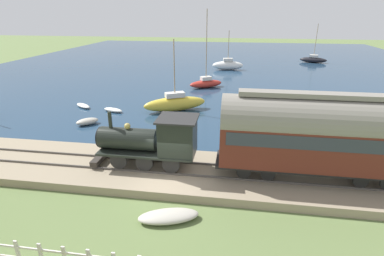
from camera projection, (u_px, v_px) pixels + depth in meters
The scene contains 14 objects.
ground_plane at pixel (167, 187), 16.44m from camera, with size 200.00×200.00×0.00m, color #607542.
harbor_water at pixel (220, 62), 57.12m from camera, with size 80.00×80.00×0.01m.
rail_embankment at pixel (172, 172), 17.55m from camera, with size 5.17×56.00×0.60m.
steam_locomotive at pixel (154, 139), 16.95m from camera, with size 2.05×6.13×3.17m.
passenger_coach at pixel (317, 133), 15.39m from camera, with size 2.39×10.22×4.70m.
sailboat_white at pixel (228, 65), 49.21m from camera, with size 2.18×5.20×6.20m.
sailboat_red at pixel (206, 83), 37.75m from camera, with size 3.40×4.43×9.31m.
sailboat_yellow at pixel (175, 103), 28.84m from camera, with size 4.06×6.07×6.74m.
sailboat_black at pixel (313, 59), 56.29m from camera, with size 2.99×5.08×6.96m.
rowboat_mid_harbor at pixel (83, 106), 30.07m from camera, with size 1.83×2.19×0.33m.
rowboat_off_pier at pixel (87, 121), 25.43m from camera, with size 1.95×2.01×0.55m.
rowboat_near_shore at pixel (113, 110), 28.74m from camera, with size 1.36×2.22×0.36m.
rowboat_far_out at pixel (257, 132), 23.24m from camera, with size 2.84×2.32×0.56m.
beached_dinghy at pixel (169, 216), 13.77m from camera, with size 1.88×3.00×0.44m.
Camera 1 is at (-13.76, -3.50, 9.01)m, focal length 28.00 mm.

